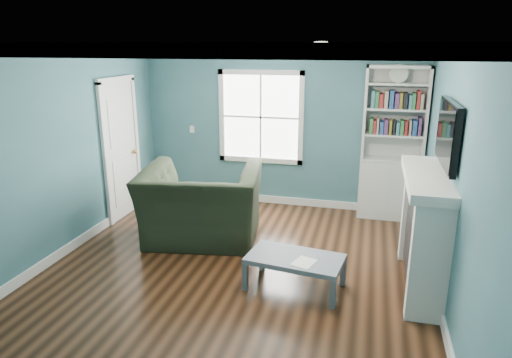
# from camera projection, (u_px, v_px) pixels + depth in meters

# --- Properties ---
(floor) EXTENTS (5.00, 5.00, 0.00)m
(floor) POSITION_uv_depth(u_px,v_px,m) (235.00, 271.00, 5.41)
(floor) COLOR black
(floor) RESTS_ON ground
(room_walls) EXTENTS (5.00, 5.00, 5.00)m
(room_walls) POSITION_uv_depth(u_px,v_px,m) (233.00, 141.00, 4.96)
(room_walls) COLOR #345F6B
(room_walls) RESTS_ON ground
(trim) EXTENTS (4.50, 5.00, 2.60)m
(trim) POSITION_uv_depth(u_px,v_px,m) (234.00, 171.00, 5.06)
(trim) COLOR white
(trim) RESTS_ON ground
(window) EXTENTS (1.40, 0.06, 1.50)m
(window) POSITION_uv_depth(u_px,v_px,m) (261.00, 117.00, 7.37)
(window) COLOR white
(window) RESTS_ON room_walls
(bookshelf) EXTENTS (0.90, 0.35, 2.31)m
(bookshelf) POSITION_uv_depth(u_px,v_px,m) (391.00, 159.00, 6.86)
(bookshelf) COLOR silver
(bookshelf) RESTS_ON ground
(fireplace) EXTENTS (0.44, 1.58, 1.30)m
(fireplace) POSITION_uv_depth(u_px,v_px,m) (424.00, 233.00, 4.92)
(fireplace) COLOR black
(fireplace) RESTS_ON ground
(tv) EXTENTS (0.06, 1.10, 0.65)m
(tv) POSITION_uv_depth(u_px,v_px,m) (448.00, 134.00, 4.58)
(tv) COLOR black
(tv) RESTS_ON fireplace
(door) EXTENTS (0.12, 0.98, 2.17)m
(door) POSITION_uv_depth(u_px,v_px,m) (121.00, 148.00, 6.93)
(door) COLOR silver
(door) RESTS_ON ground
(ceiling_fixture) EXTENTS (0.38, 0.38, 0.15)m
(ceiling_fixture) POSITION_uv_depth(u_px,v_px,m) (321.00, 48.00, 4.56)
(ceiling_fixture) COLOR white
(ceiling_fixture) RESTS_ON room_walls
(light_switch) EXTENTS (0.08, 0.01, 0.12)m
(light_switch) POSITION_uv_depth(u_px,v_px,m) (192.00, 129.00, 7.73)
(light_switch) COLOR white
(light_switch) RESTS_ON room_walls
(recliner) EXTENTS (1.68, 1.24, 1.35)m
(recliner) POSITION_uv_depth(u_px,v_px,m) (201.00, 193.00, 6.12)
(recliner) COLOR black
(recliner) RESTS_ON ground
(coffee_table) EXTENTS (1.09, 0.69, 0.37)m
(coffee_table) POSITION_uv_depth(u_px,v_px,m) (295.00, 261.00, 4.96)
(coffee_table) COLOR #525B63
(coffee_table) RESTS_ON ground
(paper_sheet) EXTENTS (0.28, 0.31, 0.00)m
(paper_sheet) POSITION_uv_depth(u_px,v_px,m) (304.00, 262.00, 4.82)
(paper_sheet) COLOR white
(paper_sheet) RESTS_ON coffee_table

